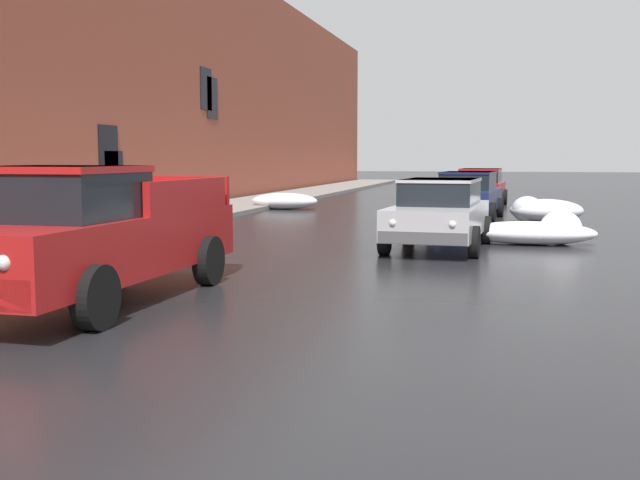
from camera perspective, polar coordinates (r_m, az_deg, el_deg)
left_sidewalk_slab at (r=21.29m, az=-13.70°, el=1.08°), size 2.93×80.00×0.14m
brick_townhouse_facade at (r=22.40m, az=-18.61°, el=13.51°), size 0.63×80.00×9.76m
snow_bank_near_corner_left at (r=28.00m, az=-2.70°, el=2.84°), size 2.42×1.06×0.58m
snow_bank_along_left_kerb at (r=17.35m, az=15.56°, el=0.60°), size 2.76×1.11×0.73m
snow_bank_near_corner_right at (r=23.32m, az=15.91°, el=2.10°), size 2.06×1.39×0.74m
pickup_truck_red_approaching_near_lane at (r=10.42m, az=-16.72°, el=0.40°), size 2.25×5.27×1.76m
sedan_silver_parked_kerbside_close at (r=16.07m, az=8.68°, el=2.04°), size 2.04×4.17×1.42m
sedan_darkblue_parked_kerbside_mid at (r=23.79m, az=10.70°, el=3.30°), size 2.13×4.29×1.42m
sedan_red_parked_far_down_block at (r=30.27m, az=11.60°, el=3.86°), size 2.03×4.31×1.42m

